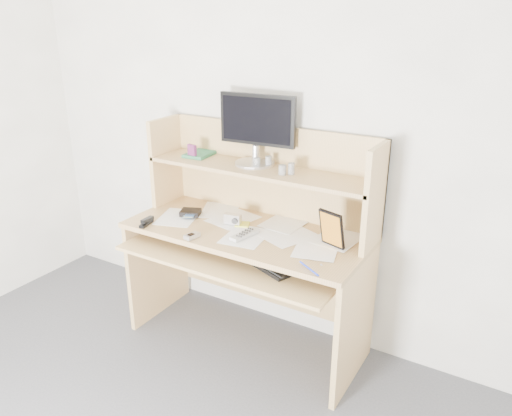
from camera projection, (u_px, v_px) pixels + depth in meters
The scene contains 19 objects.
back_wall at pixel (274, 133), 2.92m from camera, with size 3.60×0.04×2.50m, color white.
desk at pixel (253, 234), 2.92m from camera, with size 1.40×0.70×1.30m.
paper_clutter at pixel (246, 229), 2.84m from camera, with size 1.32×0.54×0.01m, color white.
keyboard at pixel (264, 260), 2.68m from camera, with size 0.45×0.30×0.03m.
tv_remote at pixel (245, 235), 2.74m from camera, with size 0.05×0.19×0.02m, color #B0AFAA.
flip_phone at pixel (192, 235), 2.73m from camera, with size 0.05×0.09×0.02m, color #B5B5B8.
stapler at pixel (146, 221), 2.90m from camera, with size 0.03×0.12×0.04m, color black.
wallet at pixel (190, 212), 3.04m from camera, with size 0.12×0.10×0.03m, color black.
sticky_note_pad at pixel (242, 224), 2.90m from camera, with size 0.08×0.08×0.01m, color #E4ED3E.
digital_camera at pixel (233, 219), 2.90m from camera, with size 0.10×0.04×0.06m, color silver.
game_case at pixel (332, 229), 2.58m from camera, with size 0.14×0.02×0.20m, color black.
blue_pen at pixel (309, 268), 2.38m from camera, with size 0.01×0.01×0.16m, color #1A31C7.
card_box at pixel (192, 152), 3.01m from camera, with size 0.06×0.02×0.09m, color maroon.
shelf_book at pixel (200, 154), 3.08m from camera, with size 0.14×0.19×0.02m, color #388E49.
chip_stack_a at pixel (257, 162), 2.85m from camera, with size 0.04×0.04×0.05m, color black.
chip_stack_b at pixel (269, 161), 2.85m from camera, with size 0.04×0.04×0.06m, color silver.
chip_stack_c at pixel (282, 170), 2.71m from camera, with size 0.04×0.04×0.05m, color black.
chip_stack_d at pixel (291, 169), 2.71m from camera, with size 0.04×0.04×0.06m, color white.
monitor at pixel (257, 127), 2.85m from camera, with size 0.47×0.23×0.40m.
Camera 1 is at (1.39, -0.73, 1.89)m, focal length 35.00 mm.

